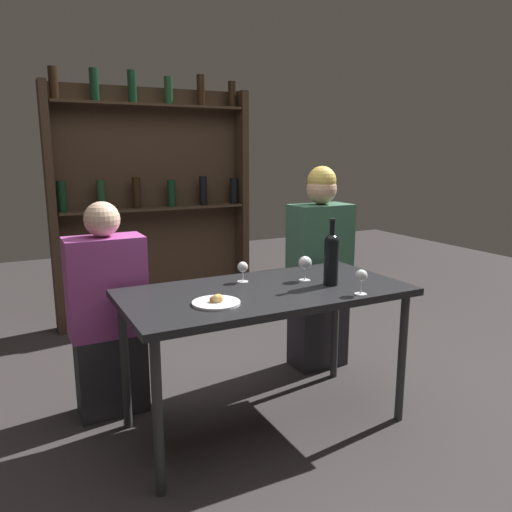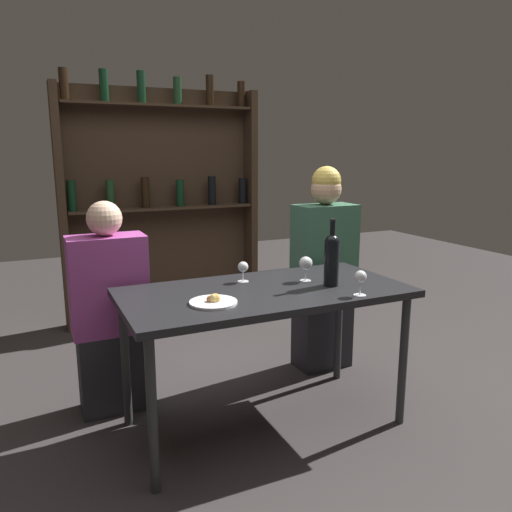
{
  "view_description": "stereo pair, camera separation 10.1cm",
  "coord_description": "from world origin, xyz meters",
  "px_view_note": "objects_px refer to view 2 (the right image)",
  "views": [
    {
      "loc": [
        -1.15,
        -2.13,
        1.42
      ],
      "look_at": [
        0.0,
        0.11,
        0.89
      ],
      "focal_mm": 35.0,
      "sensor_mm": 36.0,
      "label": 1
    },
    {
      "loc": [
        -1.06,
        -2.17,
        1.42
      ],
      "look_at": [
        0.0,
        0.11,
        0.89
      ],
      "focal_mm": 35.0,
      "sensor_mm": 36.0,
      "label": 2
    }
  ],
  "objects_px": {
    "seated_person_left": "(110,315)",
    "seated_person_right": "(324,273)",
    "wine_bottle": "(332,257)",
    "wine_glass_2": "(243,268)",
    "wine_glass_1": "(306,264)",
    "wine_glass_0": "(360,278)",
    "food_plate_0": "(214,301)"
  },
  "relations": [
    {
      "from": "seated_person_left",
      "to": "seated_person_right",
      "type": "relative_size",
      "value": 0.88
    },
    {
      "from": "wine_bottle",
      "to": "seated_person_left",
      "type": "xyz_separation_m",
      "value": [
        -1.03,
        0.59,
        -0.34
      ]
    },
    {
      "from": "wine_glass_2",
      "to": "seated_person_right",
      "type": "xyz_separation_m",
      "value": [
        0.72,
        0.33,
        -0.17
      ]
    },
    {
      "from": "wine_glass_1",
      "to": "seated_person_right",
      "type": "relative_size",
      "value": 0.1
    },
    {
      "from": "seated_person_right",
      "to": "wine_bottle",
      "type": "bearing_deg",
      "value": -119.61
    },
    {
      "from": "wine_glass_1",
      "to": "seated_person_left",
      "type": "height_order",
      "value": "seated_person_left"
    },
    {
      "from": "wine_glass_2",
      "to": "seated_person_left",
      "type": "distance_m",
      "value": 0.77
    },
    {
      "from": "wine_glass_1",
      "to": "seated_person_left",
      "type": "relative_size",
      "value": 0.11
    },
    {
      "from": "seated_person_left",
      "to": "seated_person_right",
      "type": "height_order",
      "value": "seated_person_right"
    },
    {
      "from": "wine_glass_0",
      "to": "wine_glass_1",
      "type": "xyz_separation_m",
      "value": [
        -0.1,
        0.35,
        0.01
      ]
    },
    {
      "from": "wine_glass_2",
      "to": "food_plate_0",
      "type": "relative_size",
      "value": 0.5
    },
    {
      "from": "wine_bottle",
      "to": "seated_person_right",
      "type": "distance_m",
      "value": 0.72
    },
    {
      "from": "wine_bottle",
      "to": "seated_person_left",
      "type": "relative_size",
      "value": 0.3
    },
    {
      "from": "wine_glass_0",
      "to": "seated_person_right",
      "type": "distance_m",
      "value": 0.88
    },
    {
      "from": "seated_person_right",
      "to": "seated_person_left",
      "type": "bearing_deg",
      "value": -180.0
    },
    {
      "from": "seated_person_right",
      "to": "wine_glass_2",
      "type": "bearing_deg",
      "value": -155.27
    },
    {
      "from": "food_plate_0",
      "to": "seated_person_left",
      "type": "distance_m",
      "value": 0.76
    },
    {
      "from": "wine_glass_0",
      "to": "food_plate_0",
      "type": "relative_size",
      "value": 0.56
    },
    {
      "from": "wine_glass_2",
      "to": "seated_person_right",
      "type": "height_order",
      "value": "seated_person_right"
    },
    {
      "from": "wine_glass_0",
      "to": "seated_person_left",
      "type": "distance_m",
      "value": 1.35
    },
    {
      "from": "food_plate_0",
      "to": "seated_person_left",
      "type": "height_order",
      "value": "seated_person_left"
    },
    {
      "from": "wine_bottle",
      "to": "food_plate_0",
      "type": "xyz_separation_m",
      "value": [
        -0.66,
        -0.04,
        -0.14
      ]
    },
    {
      "from": "wine_bottle",
      "to": "wine_glass_2",
      "type": "distance_m",
      "value": 0.47
    },
    {
      "from": "wine_bottle",
      "to": "food_plate_0",
      "type": "height_order",
      "value": "wine_bottle"
    },
    {
      "from": "wine_glass_0",
      "to": "food_plate_0",
      "type": "height_order",
      "value": "wine_glass_0"
    },
    {
      "from": "wine_bottle",
      "to": "seated_person_right",
      "type": "bearing_deg",
      "value": 60.39
    },
    {
      "from": "wine_bottle",
      "to": "seated_person_right",
      "type": "relative_size",
      "value": 0.26
    },
    {
      "from": "seated_person_right",
      "to": "food_plate_0",
      "type": "bearing_deg",
      "value": -147.65
    },
    {
      "from": "wine_glass_1",
      "to": "seated_person_right",
      "type": "distance_m",
      "value": 0.64
    },
    {
      "from": "wine_glass_2",
      "to": "seated_person_right",
      "type": "distance_m",
      "value": 0.81
    },
    {
      "from": "wine_bottle",
      "to": "food_plate_0",
      "type": "distance_m",
      "value": 0.67
    },
    {
      "from": "wine_glass_1",
      "to": "food_plate_0",
      "type": "distance_m",
      "value": 0.62
    }
  ]
}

